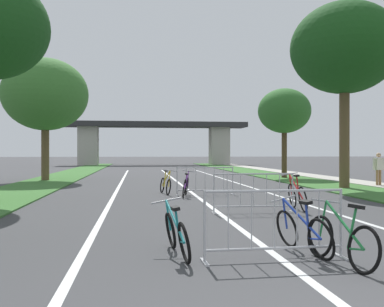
# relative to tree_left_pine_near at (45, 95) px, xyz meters

# --- Properties ---
(grass_verge_left) EXTENTS (2.90, 63.28, 0.05)m
(grass_verge_left) POSITION_rel_tree_left_pine_near_xyz_m (0.35, 3.16, -4.77)
(grass_verge_left) COLOR #386B2D
(grass_verge_left) RESTS_ON ground
(grass_verge_right) EXTENTS (2.90, 63.28, 0.05)m
(grass_verge_right) POSITION_rel_tree_left_pine_near_xyz_m (14.10, 3.16, -4.77)
(grass_verge_right) COLOR #386B2D
(grass_verge_right) RESTS_ON ground
(sidewalk_path_right) EXTENTS (1.70, 63.28, 0.08)m
(sidewalk_path_right) POSITION_rel_tree_left_pine_near_xyz_m (16.40, 3.16, -4.76)
(sidewalk_path_right) COLOR #ADA89E
(sidewalk_path_right) RESTS_ON ground
(lane_stripe_center) EXTENTS (0.14, 36.61, 0.01)m
(lane_stripe_center) POSITION_rel_tree_left_pine_near_xyz_m (7.22, -4.43, -4.79)
(lane_stripe_center) COLOR silver
(lane_stripe_center) RESTS_ON ground
(lane_stripe_right_lane) EXTENTS (0.14, 36.61, 0.01)m
(lane_stripe_right_lane) POSITION_rel_tree_left_pine_near_xyz_m (10.21, -4.43, -4.79)
(lane_stripe_right_lane) COLOR silver
(lane_stripe_right_lane) RESTS_ON ground
(lane_stripe_left_lane) EXTENTS (0.14, 36.61, 0.01)m
(lane_stripe_left_lane) POSITION_rel_tree_left_pine_near_xyz_m (4.24, -4.43, -4.79)
(lane_stripe_left_lane) COLOR silver
(lane_stripe_left_lane) RESTS_ON ground
(overpass_bridge) EXTENTS (22.64, 3.83, 5.31)m
(overpass_bridge) POSITION_rel_tree_left_pine_near_xyz_m (7.22, 29.57, -1.11)
(overpass_bridge) COLOR #2D2D30
(overpass_bridge) RESTS_ON ground
(tree_left_pine_near) EXTENTS (4.72, 4.72, 6.82)m
(tree_left_pine_near) POSITION_rel_tree_left_pine_near_xyz_m (0.00, 0.00, 0.00)
(tree_left_pine_near) COLOR brown
(tree_left_pine_near) RESTS_ON ground
(tree_right_cypress_far) EXTENTS (4.69, 4.69, 8.15)m
(tree_right_cypress_far) POSITION_rel_tree_left_pine_near_xyz_m (14.08, -7.01, 1.32)
(tree_right_cypress_far) COLOR brown
(tree_right_cypress_far) RESTS_ON ground
(tree_right_oak_mid) EXTENTS (3.21, 3.21, 5.49)m
(tree_right_oak_mid) POSITION_rel_tree_left_pine_near_xyz_m (14.01, 0.78, -0.70)
(tree_right_oak_mid) COLOR #4C3823
(tree_right_oak_mid) RESTS_ON ground
(crowd_barrier_nearest) EXTENTS (2.18, 0.52, 1.05)m
(crowd_barrier_nearest) POSITION_rel_tree_left_pine_near_xyz_m (7.11, -19.10, -4.28)
(crowd_barrier_nearest) COLOR #ADADB2
(crowd_barrier_nearest) RESTS_ON ground
(crowd_barrier_second) EXTENTS (2.18, 0.51, 1.05)m
(crowd_barrier_second) POSITION_rel_tree_left_pine_near_xyz_m (8.13, -14.09, -4.28)
(crowd_barrier_second) COLOR #ADADB2
(crowd_barrier_second) RESTS_ON ground
(crowd_barrier_third) EXTENTS (2.17, 0.45, 1.05)m
(crowd_barrier_third) POSITION_rel_tree_left_pine_near_xyz_m (7.60, -9.08, -4.28)
(crowd_barrier_third) COLOR #ADADB2
(crowd_barrier_third) RESTS_ON ground
(bicycle_yellow_0) EXTENTS (0.63, 1.63, 0.96)m
(bicycle_yellow_0) POSITION_rel_tree_left_pine_near_xyz_m (6.16, -8.52, -4.45)
(bicycle_yellow_0) COLOR black
(bicycle_yellow_0) RESTS_ON ground
(bicycle_teal_1) EXTENTS (0.56, 1.66, 0.86)m
(bicycle_teal_1) POSITION_rel_tree_left_pine_near_xyz_m (5.70, -18.64, -4.46)
(bicycle_teal_1) COLOR black
(bicycle_teal_1) RESTS_ON ground
(bicycle_green_2) EXTENTS (0.51, 1.63, 0.91)m
(bicycle_green_2) POSITION_rel_tree_left_pine_near_xyz_m (7.96, -19.48, -4.44)
(bicycle_green_2) COLOR black
(bicycle_green_2) RESTS_ON ground
(bicycle_purple_3) EXTENTS (0.61, 1.65, 0.94)m
(bicycle_purple_3) POSITION_rel_tree_left_pine_near_xyz_m (6.82, -9.58, -4.42)
(bicycle_purple_3) COLOR black
(bicycle_purple_3) RESTS_ON ground
(bicycle_blue_4) EXTENTS (0.66, 1.61, 0.89)m
(bicycle_blue_4) POSITION_rel_tree_left_pine_near_xyz_m (7.67, -18.76, -4.44)
(bicycle_blue_4) COLOR black
(bicycle_blue_4) RESTS_ON ground
(bicycle_red_5) EXTENTS (0.49, 1.75, 1.02)m
(bicycle_red_5) POSITION_rel_tree_left_pine_near_xyz_m (9.48, -13.64, -4.40)
(bicycle_red_5) COLOR black
(bicycle_red_5) RESTS_ON ground
(pedestrian_with_backpack) EXTENTS (0.56, 0.35, 1.57)m
(pedestrian_with_backpack) POSITION_rel_tree_left_pine_near_xyz_m (16.15, -6.19, -3.84)
(pedestrian_with_backpack) COLOR olive
(pedestrian_with_backpack) RESTS_ON ground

